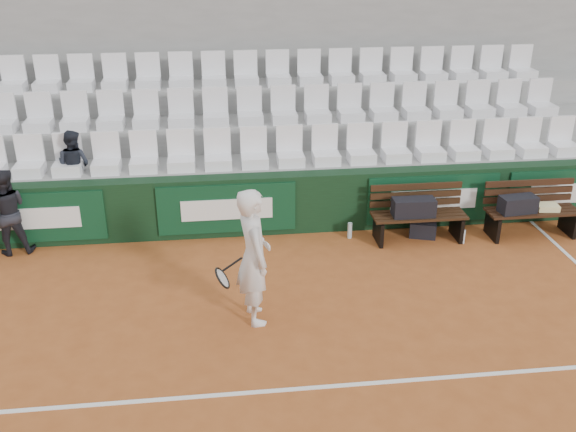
{
  "coord_description": "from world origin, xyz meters",
  "views": [
    {
      "loc": [
        -0.32,
        -5.57,
        4.68
      ],
      "look_at": [
        0.62,
        2.4,
        1.0
      ],
      "focal_mm": 40.0,
      "sensor_mm": 36.0,
      "label": 1
    }
  ],
  "objects_px": {
    "water_bottle_far": "(463,237)",
    "tennis_player": "(254,257)",
    "sports_bag_left": "(414,207)",
    "bench_left": "(418,227)",
    "sports_bag_right": "(518,204)",
    "ball_kid": "(6,212)",
    "water_bottle_near": "(350,230)",
    "bench_right": "(531,223)",
    "spectator_c": "(70,138)",
    "sports_bag_ground": "(423,229)"
  },
  "relations": [
    {
      "from": "bench_left",
      "to": "water_bottle_near",
      "type": "height_order",
      "value": "bench_left"
    },
    {
      "from": "sports_bag_ground",
      "to": "sports_bag_right",
      "type": "bearing_deg",
      "value": -7.74
    },
    {
      "from": "sports_bag_right",
      "to": "water_bottle_near",
      "type": "xyz_separation_m",
      "value": [
        -2.66,
        0.29,
        -0.45
      ]
    },
    {
      "from": "sports_bag_left",
      "to": "tennis_player",
      "type": "height_order",
      "value": "tennis_player"
    },
    {
      "from": "bench_right",
      "to": "sports_bag_left",
      "type": "relative_size",
      "value": 2.25
    },
    {
      "from": "bench_left",
      "to": "bench_right",
      "type": "bearing_deg",
      "value": -1.79
    },
    {
      "from": "ball_kid",
      "to": "spectator_c",
      "type": "relative_size",
      "value": 1.18
    },
    {
      "from": "tennis_player",
      "to": "water_bottle_near",
      "type": "bearing_deg",
      "value": 51.66
    },
    {
      "from": "water_bottle_far",
      "to": "ball_kid",
      "type": "relative_size",
      "value": 0.17
    },
    {
      "from": "spectator_c",
      "to": "sports_bag_ground",
      "type": "bearing_deg",
      "value": -165.31
    },
    {
      "from": "sports_bag_ground",
      "to": "water_bottle_far",
      "type": "distance_m",
      "value": 0.65
    },
    {
      "from": "water_bottle_far",
      "to": "tennis_player",
      "type": "relative_size",
      "value": 0.13
    },
    {
      "from": "water_bottle_near",
      "to": "tennis_player",
      "type": "relative_size",
      "value": 0.15
    },
    {
      "from": "sports_bag_left",
      "to": "sports_bag_ground",
      "type": "xyz_separation_m",
      "value": [
        0.23,
        0.14,
        -0.46
      ]
    },
    {
      "from": "sports_bag_ground",
      "to": "water_bottle_near",
      "type": "bearing_deg",
      "value": 175.71
    },
    {
      "from": "bench_right",
      "to": "sports_bag_left",
      "type": "height_order",
      "value": "sports_bag_left"
    },
    {
      "from": "sports_bag_left",
      "to": "spectator_c",
      "type": "xyz_separation_m",
      "value": [
        -5.34,
        1.12,
        0.98
      ]
    },
    {
      "from": "sports_bag_ground",
      "to": "tennis_player",
      "type": "xyz_separation_m",
      "value": [
        -2.89,
        -2.05,
        0.77
      ]
    },
    {
      "from": "sports_bag_right",
      "to": "spectator_c",
      "type": "height_order",
      "value": "spectator_c"
    },
    {
      "from": "sports_bag_ground",
      "to": "spectator_c",
      "type": "relative_size",
      "value": 0.37
    },
    {
      "from": "bench_left",
      "to": "water_bottle_near",
      "type": "distance_m",
      "value": 1.09
    },
    {
      "from": "bench_right",
      "to": "spectator_c",
      "type": "relative_size",
      "value": 1.3
    },
    {
      "from": "sports_bag_right",
      "to": "tennis_player",
      "type": "relative_size",
      "value": 0.32
    },
    {
      "from": "bench_left",
      "to": "ball_kid",
      "type": "bearing_deg",
      "value": 177.2
    },
    {
      "from": "sports_bag_left",
      "to": "water_bottle_near",
      "type": "height_order",
      "value": "sports_bag_left"
    },
    {
      "from": "water_bottle_far",
      "to": "sports_bag_right",
      "type": "bearing_deg",
      "value": 7.09
    },
    {
      "from": "bench_left",
      "to": "spectator_c",
      "type": "bearing_deg",
      "value": 168.76
    },
    {
      "from": "bench_right",
      "to": "sports_bag_right",
      "type": "distance_m",
      "value": 0.47
    },
    {
      "from": "sports_bag_left",
      "to": "bench_left",
      "type": "bearing_deg",
      "value": 18.29
    },
    {
      "from": "sports_bag_ground",
      "to": "tennis_player",
      "type": "relative_size",
      "value": 0.23
    },
    {
      "from": "bench_left",
      "to": "sports_bag_right",
      "type": "bearing_deg",
      "value": -3.62
    },
    {
      "from": "sports_bag_right",
      "to": "water_bottle_far",
      "type": "relative_size",
      "value": 2.51
    },
    {
      "from": "sports_bag_left",
      "to": "water_bottle_far",
      "type": "height_order",
      "value": "sports_bag_left"
    },
    {
      "from": "tennis_player",
      "to": "ball_kid",
      "type": "bearing_deg",
      "value": 147.86
    },
    {
      "from": "bench_left",
      "to": "sports_bag_ground",
      "type": "distance_m",
      "value": 0.18
    },
    {
      "from": "bench_left",
      "to": "tennis_player",
      "type": "relative_size",
      "value": 0.83
    },
    {
      "from": "water_bottle_near",
      "to": "water_bottle_far",
      "type": "xyz_separation_m",
      "value": [
        1.76,
        -0.4,
        -0.02
      ]
    },
    {
      "from": "sports_bag_ground",
      "to": "tennis_player",
      "type": "bearing_deg",
      "value": -144.59
    },
    {
      "from": "tennis_player",
      "to": "bench_right",
      "type": "bearing_deg",
      "value": 22.19
    },
    {
      "from": "spectator_c",
      "to": "bench_left",
      "type": "bearing_deg",
      "value": -166.53
    },
    {
      "from": "bench_right",
      "to": "sports_bag_ground",
      "type": "relative_size",
      "value": 3.56
    },
    {
      "from": "bench_left",
      "to": "bench_right",
      "type": "height_order",
      "value": "same"
    },
    {
      "from": "bench_right",
      "to": "sports_bag_ground",
      "type": "xyz_separation_m",
      "value": [
        -1.76,
        0.16,
        -0.1
      ]
    },
    {
      "from": "bench_left",
      "to": "water_bottle_far",
      "type": "distance_m",
      "value": 0.73
    },
    {
      "from": "sports_bag_ground",
      "to": "tennis_player",
      "type": "distance_m",
      "value": 3.63
    },
    {
      "from": "sports_bag_right",
      "to": "water_bottle_near",
      "type": "relative_size",
      "value": 2.21
    },
    {
      "from": "water_bottle_far",
      "to": "bench_left",
      "type": "bearing_deg",
      "value": 162.87
    },
    {
      "from": "sports_bag_right",
      "to": "sports_bag_left",
      "type": "bearing_deg",
      "value": 177.87
    },
    {
      "from": "spectator_c",
      "to": "bench_right",
      "type": "bearing_deg",
      "value": -164.14
    },
    {
      "from": "bench_right",
      "to": "water_bottle_far",
      "type": "distance_m",
      "value": 1.21
    }
  ]
}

